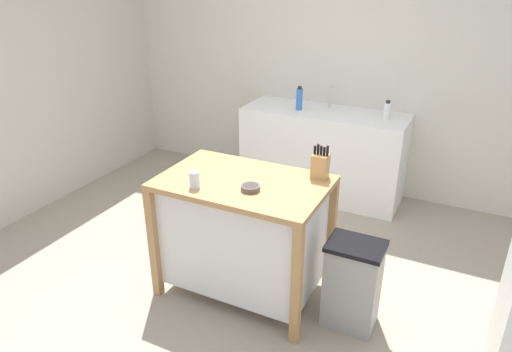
% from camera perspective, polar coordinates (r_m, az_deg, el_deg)
% --- Properties ---
extents(ground_plane, '(5.98, 5.98, 0.00)m').
position_cam_1_polar(ground_plane, '(3.65, -0.95, -13.19)').
color(ground_plane, gray).
rests_on(ground_plane, ground).
extents(wall_back, '(4.98, 0.10, 2.60)m').
position_cam_1_polar(wall_back, '(4.95, 10.42, 13.19)').
color(wall_back, beige).
rests_on(wall_back, ground).
extents(wall_left, '(0.10, 2.71, 2.60)m').
position_cam_1_polar(wall_left, '(5.15, -22.91, 12.14)').
color(wall_left, beige).
rests_on(wall_left, ground).
extents(kitchen_island, '(1.15, 0.74, 0.90)m').
position_cam_1_polar(kitchen_island, '(3.34, -1.53, -6.73)').
color(kitchen_island, '#AD7F4C').
rests_on(kitchen_island, ground).
extents(knife_block, '(0.11, 0.09, 0.24)m').
position_cam_1_polar(knife_block, '(3.18, 7.91, 1.29)').
color(knife_block, tan).
rests_on(knife_block, kitchen_island).
extents(bowl_stoneware_deep, '(0.13, 0.13, 0.04)m').
position_cam_1_polar(bowl_stoneware_deep, '(3.00, -0.68, -1.43)').
color(bowl_stoneware_deep, '#564C47').
rests_on(bowl_stoneware_deep, kitchen_island).
extents(drinking_cup, '(0.07, 0.07, 0.11)m').
position_cam_1_polar(drinking_cup, '(3.05, -7.59, -0.46)').
color(drinking_cup, silver).
rests_on(drinking_cup, kitchen_island).
extents(trash_bin, '(0.36, 0.28, 0.63)m').
position_cam_1_polar(trash_bin, '(3.20, 11.77, -12.91)').
color(trash_bin, gray).
rests_on(trash_bin, ground).
extents(sink_counter, '(1.64, 0.60, 0.91)m').
position_cam_1_polar(sink_counter, '(4.87, 8.18, 2.78)').
color(sink_counter, silver).
rests_on(sink_counter, ground).
extents(sink_faucet, '(0.02, 0.02, 0.22)m').
position_cam_1_polar(sink_faucet, '(4.82, 9.12, 9.54)').
color(sink_faucet, '#B7BCC1').
rests_on(sink_faucet, sink_counter).
extents(bottle_dish_soap, '(0.06, 0.06, 0.18)m').
position_cam_1_polar(bottle_dish_soap, '(4.58, 15.84, 7.77)').
color(bottle_dish_soap, white).
rests_on(bottle_dish_soap, sink_counter).
extents(bottle_hand_soap, '(0.06, 0.06, 0.24)m').
position_cam_1_polar(bottle_hand_soap, '(4.72, 5.36, 9.44)').
color(bottle_hand_soap, blue).
rests_on(bottle_hand_soap, sink_counter).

